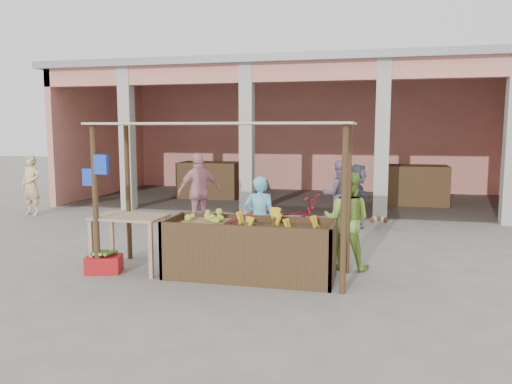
% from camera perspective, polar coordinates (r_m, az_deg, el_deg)
% --- Properties ---
extents(ground, '(60.00, 60.00, 0.00)m').
position_cam_1_polar(ground, '(8.00, -4.24, -9.43)').
color(ground, slate).
rests_on(ground, ground).
extents(market_building, '(14.40, 6.40, 4.20)m').
position_cam_1_polar(market_building, '(16.39, 5.47, 8.59)').
color(market_building, '#E08D75').
rests_on(market_building, ground).
extents(fruit_stall, '(2.60, 0.95, 0.80)m').
position_cam_1_polar(fruit_stall, '(7.76, -0.72, -6.87)').
color(fruit_stall, '#523B20').
rests_on(fruit_stall, ground).
extents(stall_awning, '(4.09, 1.35, 2.39)m').
position_cam_1_polar(stall_awning, '(7.73, -4.35, 4.89)').
color(stall_awning, '#523B20').
rests_on(stall_awning, ground).
extents(banana_heap, '(1.21, 0.66, 0.22)m').
position_cam_1_polar(banana_heap, '(7.55, 2.83, -3.30)').
color(banana_heap, yellow).
rests_on(banana_heap, fruit_stall).
extents(melon_tray, '(0.68, 0.59, 0.19)m').
position_cam_1_polar(melon_tray, '(7.85, -5.80, -3.10)').
color(melon_tray, '#94714C').
rests_on(melon_tray, fruit_stall).
extents(berry_heap, '(0.45, 0.37, 0.14)m').
position_cam_1_polar(berry_heap, '(7.73, -1.76, -3.35)').
color(berry_heap, maroon).
rests_on(berry_heap, fruit_stall).
extents(side_table, '(1.13, 0.76, 0.91)m').
position_cam_1_polar(side_table, '(8.29, -14.22, -3.61)').
color(side_table, tan).
rests_on(side_table, ground).
extents(papaya_pile, '(0.78, 0.44, 0.22)m').
position_cam_1_polar(papaya_pile, '(8.25, -14.27, -1.87)').
color(papaya_pile, '#5C9530').
rests_on(papaya_pile, side_table).
extents(red_crate, '(0.62, 0.52, 0.28)m').
position_cam_1_polar(red_crate, '(8.42, -16.97, -7.89)').
color(red_crate, '#B01217').
rests_on(red_crate, ground).
extents(plantain_bundle, '(0.42, 0.30, 0.08)m').
position_cam_1_polar(plantain_bundle, '(8.38, -17.02, -6.69)').
color(plantain_bundle, '#569A38').
rests_on(plantain_bundle, red_crate).
extents(produce_sacks, '(0.73, 0.68, 0.55)m').
position_cam_1_polar(produce_sacks, '(12.69, 13.87, -2.14)').
color(produce_sacks, maroon).
rests_on(produce_sacks, ground).
extents(vendor_blue, '(0.66, 0.53, 1.59)m').
position_cam_1_polar(vendor_blue, '(8.61, 0.41, -2.78)').
color(vendor_blue, '#68CCEB').
rests_on(vendor_blue, ground).
extents(vendor_green, '(0.87, 0.58, 1.69)m').
position_cam_1_polar(vendor_green, '(8.30, 10.33, -2.92)').
color(vendor_green, '#85B13C').
rests_on(vendor_green, ground).
extents(motorcycle, '(1.28, 2.22, 1.10)m').
position_cam_1_polar(motorcycle, '(9.67, 3.50, -3.18)').
color(motorcycle, '#AB1627').
rests_on(motorcycle, ground).
extents(shopper_b, '(1.20, 1.18, 1.87)m').
position_cam_1_polar(shopper_b, '(11.45, -6.52, 0.37)').
color(shopper_b, pink).
rests_on(shopper_b, ground).
extents(shopper_d, '(0.80, 1.52, 1.57)m').
position_cam_1_polar(shopper_d, '(11.89, 11.48, -0.22)').
color(shopper_d, '#474753').
rests_on(shopper_d, ground).
extents(shopper_e, '(0.68, 0.55, 1.67)m').
position_cam_1_polar(shopper_e, '(14.60, -24.32, 0.84)').
color(shopper_e, '#E3C57E').
rests_on(shopper_e, ground).
extents(shopper_f, '(0.93, 0.66, 1.73)m').
position_cam_1_polar(shopper_f, '(11.61, 9.45, 0.05)').
color(shopper_f, gray).
rests_on(shopper_f, ground).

